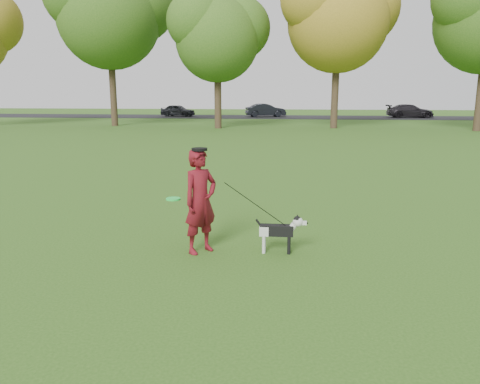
# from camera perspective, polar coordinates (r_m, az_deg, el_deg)

# --- Properties ---
(ground) EXTENTS (120.00, 120.00, 0.00)m
(ground) POSITION_cam_1_polar(r_m,az_deg,el_deg) (7.40, -1.82, -7.93)
(ground) COLOR #285116
(ground) RESTS_ON ground
(road) EXTENTS (120.00, 7.00, 0.02)m
(road) POSITION_cam_1_polar(r_m,az_deg,el_deg) (46.96, 4.94, 9.09)
(road) COLOR black
(road) RESTS_ON ground
(man) EXTENTS (0.70, 0.72, 1.68)m
(man) POSITION_cam_1_polar(r_m,az_deg,el_deg) (7.42, -4.85, -1.14)
(man) COLOR #5B0D1F
(man) RESTS_ON ground
(dog) EXTENTS (0.84, 0.17, 0.64)m
(dog) POSITION_cam_1_polar(r_m,az_deg,el_deg) (7.49, 4.98, -4.58)
(dog) COLOR black
(dog) RESTS_ON ground
(car_left) EXTENTS (3.69, 2.16, 1.18)m
(car_left) POSITION_cam_1_polar(r_m,az_deg,el_deg) (48.26, -7.59, 9.83)
(car_left) COLOR black
(car_left) RESTS_ON road
(car_mid) EXTENTS (4.14, 2.35, 1.29)m
(car_mid) POSITION_cam_1_polar(r_m,az_deg,el_deg) (46.98, 3.14, 9.92)
(car_mid) COLOR black
(car_mid) RESTS_ON road
(car_right) EXTENTS (4.41, 1.88, 1.27)m
(car_right) POSITION_cam_1_polar(r_m,az_deg,el_deg) (48.29, 20.01, 9.26)
(car_right) COLOR black
(car_right) RESTS_ON road
(man_held_items) EXTENTS (1.92, 0.36, 1.26)m
(man_held_items) POSITION_cam_1_polar(r_m,az_deg,el_deg) (7.33, 1.77, -1.46)
(man_held_items) COLOR #1DEA47
(man_held_items) RESTS_ON ground
(tree_row) EXTENTS (51.74, 8.86, 12.01)m
(tree_row) POSITION_cam_1_polar(r_m,az_deg,el_deg) (33.38, 2.01, 20.59)
(tree_row) COLOR #38281C
(tree_row) RESTS_ON ground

